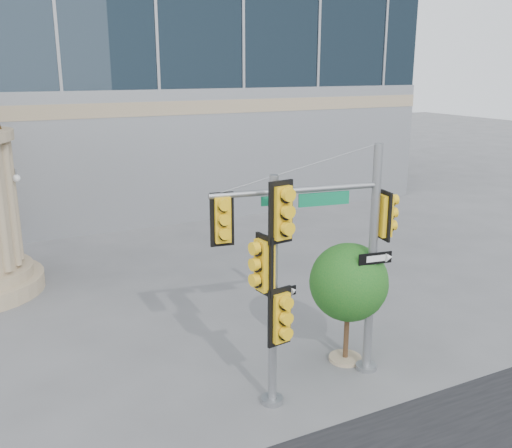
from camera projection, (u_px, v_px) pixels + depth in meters
name	position (u px, v px, depth m)	size (l,w,h in m)	color
ground	(273.00, 382.00, 12.99)	(120.00, 120.00, 0.00)	#545456
main_signal_pole	(334.00, 239.00, 12.38)	(4.12, 0.98, 5.35)	slate
secondary_signal_pole	(274.00, 277.00, 11.30)	(0.89, 0.65, 4.94)	slate
street_tree	(349.00, 285.00, 13.46)	(1.91, 1.86, 2.97)	tan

